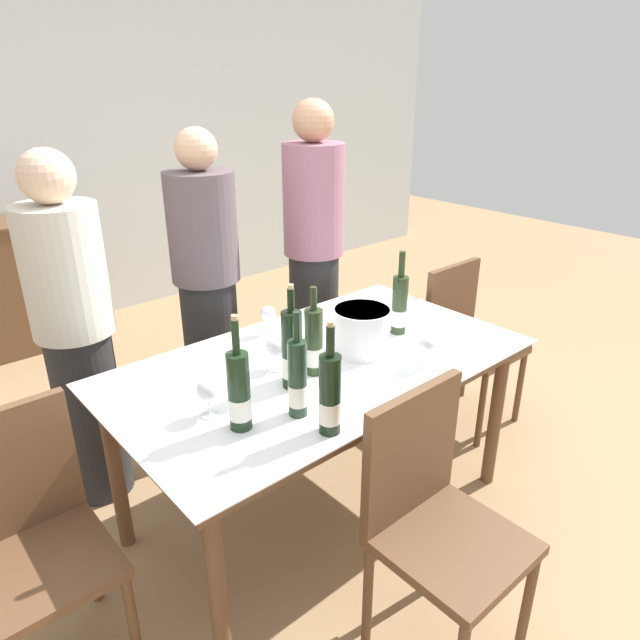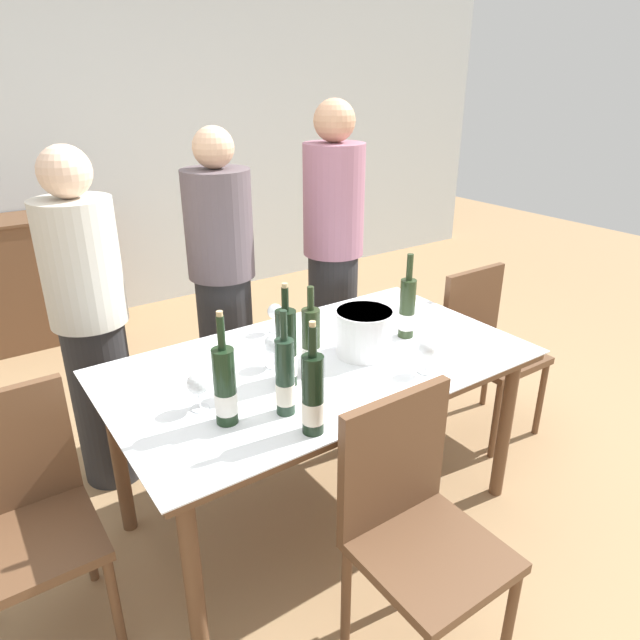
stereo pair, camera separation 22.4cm
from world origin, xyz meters
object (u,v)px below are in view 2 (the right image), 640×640
(dining_table, at_px, (320,377))
(chair_near_front, at_px, (414,519))
(ice_bucket, at_px, (364,331))
(wine_glass_1, at_px, (276,312))
(person_host, at_px, (92,327))
(wine_bottle_5, at_px, (407,309))
(chair_right_end, at_px, (485,340))
(wine_glass_2, at_px, (198,385))
(person_guest_right, at_px, (333,262))
(person_guest_left, at_px, (224,293))
(wine_bottle_3, at_px, (286,351))
(sideboard_cabinet, at_px, (23,282))
(wine_glass_3, at_px, (274,346))
(wine_bottle_0, at_px, (225,388))
(chair_left_end, at_px, (21,508))
(wine_bottle_4, at_px, (313,396))
(wine_bottle_2, at_px, (311,343))
(wine_glass_4, at_px, (366,316))
(wine_bottle_1, at_px, (285,379))
(wine_glass_0, at_px, (427,350))

(dining_table, height_order, chair_near_front, chair_near_front)
(ice_bucket, xyz_separation_m, wine_glass_1, (-0.18, 0.40, -0.01))
(dining_table, distance_m, person_host, 1.06)
(wine_bottle_5, distance_m, chair_right_end, 0.79)
(wine_glass_2, bearing_deg, wine_glass_1, 36.50)
(person_guest_right, bearing_deg, person_guest_left, 176.51)
(wine_bottle_3, xyz_separation_m, person_guest_right, (0.84, 0.86, -0.03))
(sideboard_cabinet, height_order, ice_bucket, ice_bucket)
(sideboard_cabinet, distance_m, wine_glass_3, 2.72)
(wine_bottle_0, relative_size, wine_glass_2, 2.88)
(chair_left_end, bearing_deg, wine_bottle_0, -23.29)
(wine_bottle_4, distance_m, person_host, 1.26)
(person_host, bearing_deg, wine_bottle_2, -54.77)
(wine_bottle_3, relative_size, wine_glass_4, 2.94)
(chair_near_front, bearing_deg, wine_bottle_5, 49.81)
(wine_glass_4, height_order, person_host, person_host)
(wine_bottle_4, xyz_separation_m, wine_glass_3, (0.13, 0.46, -0.04))
(wine_bottle_3, height_order, wine_glass_1, wine_bottle_3)
(sideboard_cabinet, height_order, chair_right_end, sideboard_cabinet)
(wine_bottle_1, relative_size, person_guest_right, 0.22)
(wine_glass_1, bearing_deg, chair_right_end, -13.32)
(wine_bottle_5, height_order, person_guest_right, person_guest_right)
(wine_bottle_4, relative_size, wine_glass_3, 2.87)
(wine_glass_2, bearing_deg, chair_left_end, 166.24)
(wine_bottle_3, xyz_separation_m, wine_glass_4, (0.52, 0.17, -0.05))
(wine_glass_1, bearing_deg, person_guest_left, 94.31)
(wine_glass_0, height_order, person_host, person_host)
(wine_glass_0, xyz_separation_m, wine_glass_3, (-0.46, 0.38, -0.01))
(wine_bottle_1, relative_size, wine_bottle_2, 1.07)
(wine_glass_0, bearing_deg, chair_left_end, 164.33)
(chair_near_front, distance_m, person_guest_left, 1.55)
(ice_bucket, xyz_separation_m, person_guest_right, (0.44, 0.82, 0.01))
(wine_bottle_5, height_order, wine_glass_0, wine_bottle_5)
(person_guest_right, bearing_deg, dining_table, -129.02)
(wine_bottle_5, xyz_separation_m, chair_left_end, (-1.59, 0.11, -0.37))
(dining_table, xyz_separation_m, wine_bottle_4, (-0.30, -0.40, 0.21))
(chair_near_front, bearing_deg, chair_left_end, 141.73)
(dining_table, height_order, wine_bottle_1, wine_bottle_1)
(ice_bucket, distance_m, person_guest_left, 0.89)
(wine_bottle_2, relative_size, wine_glass_0, 2.60)
(person_guest_left, bearing_deg, wine_glass_4, -64.81)
(wine_bottle_5, height_order, wine_glass_1, wine_bottle_5)
(wine_bottle_0, distance_m, wine_bottle_1, 0.20)
(wine_glass_1, relative_size, wine_glass_2, 0.96)
(person_guest_left, bearing_deg, wine_glass_0, -74.49)
(chair_near_front, relative_size, person_host, 0.59)
(wine_bottle_1, height_order, person_host, person_host)
(wine_glass_2, xyz_separation_m, person_host, (-0.14, 0.86, -0.06))
(wine_bottle_2, height_order, wine_glass_2, wine_bottle_2)
(wine_bottle_2, distance_m, person_guest_right, 1.09)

